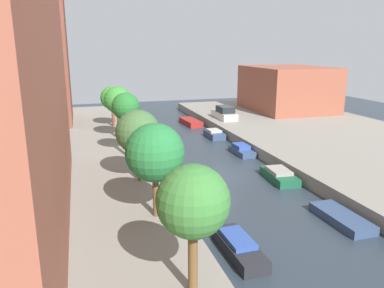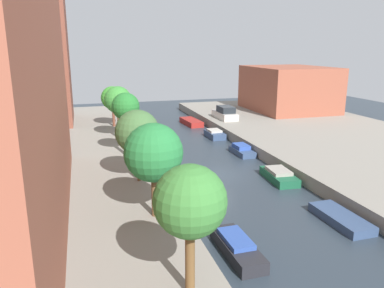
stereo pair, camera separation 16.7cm
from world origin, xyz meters
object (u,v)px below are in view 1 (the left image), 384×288
street_tree_3 (126,107)px  moored_boat_left_4 (149,145)px  low_block_right (287,89)px  moored_boat_right_5 (191,122)px  street_tree_5 (112,98)px  parked_car (224,113)px  moored_boat_left_2 (184,190)px  apartment_tower_far (18,31)px  street_tree_1 (155,153)px  moored_boat_left_1 (239,247)px  moored_boat_right_3 (242,150)px  street_tree_4 (118,100)px  moored_boat_left_5 (139,129)px  moored_boat_left_3 (162,162)px  moored_boat_right_1 (342,218)px  street_tree_0 (193,202)px  street_tree_2 (138,132)px  moored_boat_right_4 (214,134)px  moored_boat_right_2 (279,175)px

street_tree_3 → moored_boat_left_4: street_tree_3 is taller
low_block_right → moored_boat_right_5: low_block_right is taller
street_tree_5 → parked_car: street_tree_5 is taller
parked_car → street_tree_3: bearing=-135.9°
moored_boat_left_2 → apartment_tower_far: bearing=116.7°
apartment_tower_far → moored_boat_left_2: bearing=-63.3°
moored_boat_right_5 → street_tree_1: bearing=-110.0°
low_block_right → moored_boat_left_1: 38.69m
parked_car → moored_boat_left_4: (-10.98, -7.81, -1.31)m
low_block_right → moored_boat_left_4: low_block_right is taller
low_block_right → moored_boat_right_3: (-13.88, -15.96, -3.65)m
moored_boat_left_1 → moored_boat_left_2: size_ratio=1.27×
street_tree_4 → moored_boat_left_5: (2.99, 7.10, -4.53)m
street_tree_4 → street_tree_5: size_ratio=1.13×
street_tree_5 → moored_boat_left_4: 8.44m
moored_boat_left_1 → moored_boat_left_3: moored_boat_left_3 is taller
moored_boat_left_4 → moored_boat_right_1: moored_boat_left_4 is taller
moored_boat_right_1 → moored_boat_right_5: size_ratio=0.87×
street_tree_0 → moored_boat_left_5: 32.57m
low_block_right → moored_boat_left_2: bearing=-132.0°
moored_boat_right_5 → moored_boat_right_1: bearing=-89.2°
street_tree_0 → street_tree_2: 12.46m
moored_boat_left_2 → moored_boat_left_3: same height
street_tree_2 → moored_boat_right_5: 24.24m
moored_boat_right_3 → street_tree_2: bearing=-146.0°
moored_boat_left_2 → moored_boat_right_4: moored_boat_left_2 is taller
street_tree_5 → moored_boat_right_2: street_tree_5 is taller
street_tree_4 → moored_boat_right_3: bearing=-26.7°
street_tree_2 → moored_boat_right_3: bearing=34.0°
street_tree_3 → moored_boat_left_4: size_ratio=1.33×
street_tree_2 → moored_boat_right_2: bearing=-0.7°
moored_boat_right_2 → moored_boat_left_1: bearing=-128.9°
moored_boat_right_2 → moored_boat_right_5: (-0.52, 21.86, -0.03)m
parked_car → moored_boat_left_5: bearing=179.1°
moored_boat_left_1 → moored_boat_left_4: moored_boat_left_1 is taller
street_tree_0 → moored_boat_right_1: size_ratio=1.20×
moored_boat_right_3 → moored_boat_right_5: bearing=92.8°
low_block_right → street_tree_2: (-24.56, -23.17, 0.32)m
moored_boat_left_5 → moored_boat_right_3: (7.70, -12.48, 0.14)m
moored_boat_left_1 → moored_boat_right_1: moored_boat_left_1 is taller
moored_boat_left_3 → moored_boat_left_5: size_ratio=0.85×
moored_boat_left_1 → moored_boat_right_5: bearing=77.8°
moored_boat_left_5 → moored_boat_right_3: moored_boat_right_3 is taller
moored_boat_left_5 → moored_boat_right_4: (7.47, -5.57, 0.16)m
apartment_tower_far → moored_boat_left_4: (12.20, -11.57, -11.05)m
apartment_tower_far → moored_boat_right_2: size_ratio=5.28×
street_tree_3 → moored_boat_right_2: 13.11m
moored_boat_left_5 → moored_boat_left_1: bearing=-89.3°
street_tree_1 → street_tree_5: (-0.00, 24.39, -0.29)m
moored_boat_right_1 → apartment_tower_far: bearing=122.8°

